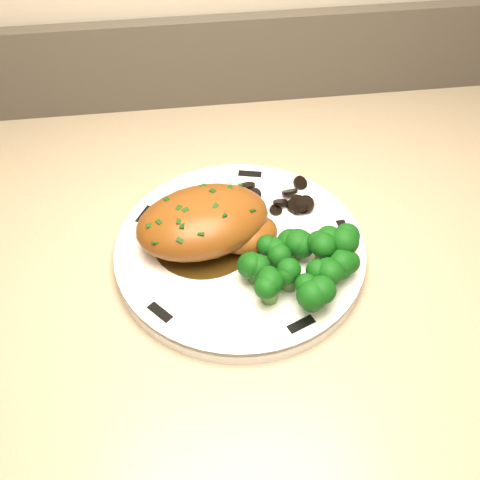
{
  "coord_description": "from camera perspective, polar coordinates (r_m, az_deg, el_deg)",
  "views": [
    {
      "loc": [
        -0.25,
        1.29,
        1.4
      ],
      "look_at": [
        -0.19,
        1.7,
        0.95
      ],
      "focal_mm": 45.0,
      "sensor_mm": 36.0,
      "label": 1
    }
  ],
  "objects": [
    {
      "name": "chicken_breast",
      "position": [
        0.61,
        -3.06,
        1.62
      ],
      "size": [
        0.16,
        0.12,
        0.05
      ],
      "rotation": [
        0.0,
        0.0,
        0.22
      ],
      "color": "brown",
      "rests_on": "plate"
    },
    {
      "name": "counter",
      "position": [
        1.04,
        11.8,
        -18.47
      ],
      "size": [
        2.12,
        0.7,
        1.04
      ],
      "color": "#513225",
      "rests_on": "ground"
    },
    {
      "name": "rim_accent_3",
      "position": [
        0.56,
        5.82,
        -7.98
      ],
      "size": [
        0.03,
        0.02,
        0.0
      ],
      "primitive_type": "cube",
      "rotation": [
        0.0,
        0.0,
        6.68
      ],
      "color": "black",
      "rests_on": "plate"
    },
    {
      "name": "gravy_pool",
      "position": [
        0.63,
        -3.44,
        0.07
      ],
      "size": [
        0.11,
        0.11,
        0.0
      ],
      "primitive_type": "cylinder",
      "color": "#342209",
      "rests_on": "plate"
    },
    {
      "name": "rim_accent_4",
      "position": [
        0.65,
        9.82,
        0.99
      ],
      "size": [
        0.01,
        0.03,
        0.0
      ],
      "primitive_type": "cube",
      "rotation": [
        0.0,
        0.0,
        7.94
      ],
      "color": "black",
      "rests_on": "plate"
    },
    {
      "name": "rim_accent_0",
      "position": [
        0.7,
        0.95,
        6.26
      ],
      "size": [
        0.03,
        0.02,
        0.0
      ],
      "primitive_type": "cube",
      "rotation": [
        0.0,
        0.0,
        2.91
      ],
      "color": "black",
      "rests_on": "plate"
    },
    {
      "name": "rim_accent_2",
      "position": [
        0.57,
        -7.59,
        -6.83
      ],
      "size": [
        0.02,
        0.03,
        0.0
      ],
      "primitive_type": "cube",
      "rotation": [
        0.0,
        0.0,
        5.43
      ],
      "color": "black",
      "rests_on": "plate"
    },
    {
      "name": "rim_accent_1",
      "position": [
        0.66,
        -8.99,
        2.38
      ],
      "size": [
        0.02,
        0.03,
        0.0
      ],
      "primitive_type": "cube",
      "rotation": [
        0.0,
        0.0,
        4.17
      ],
      "color": "black",
      "rests_on": "plate"
    },
    {
      "name": "broccoli_florets",
      "position": [
        0.58,
        6.01,
        -2.2
      ],
      "size": [
        0.12,
        0.09,
        0.04
      ],
      "rotation": [
        0.0,
        0.0,
        -0.37
      ],
      "color": "#507C34",
      "rests_on": "plate"
    },
    {
      "name": "mushroom_pile",
      "position": [
        0.66,
        3.33,
        3.68
      ],
      "size": [
        0.08,
        0.06,
        0.02
      ],
      "color": "black",
      "rests_on": "plate"
    },
    {
      "name": "plate",
      "position": [
        0.63,
        -0.0,
        -1.15
      ],
      "size": [
        0.29,
        0.29,
        0.02
      ],
      "primitive_type": "cylinder",
      "rotation": [
        0.0,
        0.0,
        -0.12
      ],
      "color": "white",
      "rests_on": "counter"
    }
  ]
}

